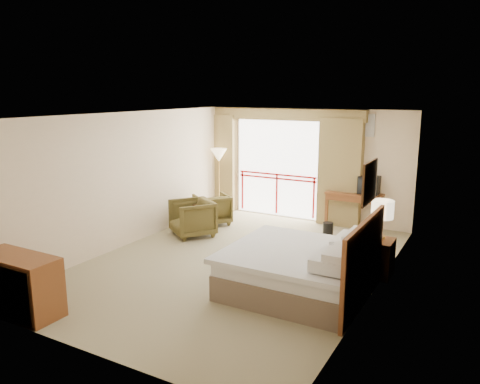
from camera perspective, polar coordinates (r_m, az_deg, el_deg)
The scene contains 29 objects.
floor at distance 8.71m, azimuth -0.37°, elevation -8.63°, with size 7.00×7.00×0.00m, color gray.
ceiling at distance 8.15m, azimuth -0.40°, elevation 9.40°, with size 7.00×7.00×0.00m, color white.
wall_back at distance 11.45m, azimuth 8.28°, elevation 3.29°, with size 5.00×5.00×0.00m, color beige.
wall_front at distance 5.65m, azimuth -18.24°, elevation -6.44°, with size 5.00×5.00×0.00m, color beige.
wall_left at distance 9.78m, azimuth -13.25°, elevation 1.58°, with size 7.00×7.00×0.00m, color beige.
wall_right at distance 7.45m, azimuth 16.61°, elevation -1.88°, with size 7.00×7.00×0.00m, color beige.
balcony_door at distance 11.76m, azimuth 4.58°, elevation 2.88°, with size 2.40×2.40×0.00m, color white.
balcony_railing at distance 11.81m, azimuth 4.51°, elevation 1.00°, with size 2.09×0.03×1.02m.
curtain_left at distance 12.41m, azimuth -2.62°, elevation 3.62°, with size 1.00×0.26×2.50m, color olive.
curtain_right at distance 11.06m, azimuth 12.10°, elevation 2.31°, with size 1.00×0.26×2.50m, color olive.
valance at distance 11.53m, azimuth 4.49°, elevation 9.44°, with size 4.40×0.22×0.28m, color olive.
hvac_vent at distance 10.92m, azimuth 14.82°, elevation 7.87°, with size 0.50×0.04×0.50m, color silver.
bed at distance 7.47m, azimuth 7.48°, elevation -9.28°, with size 2.13×2.06×0.97m.
headboard at distance 7.10m, azimuth 14.86°, elevation -8.39°, with size 0.06×2.10×1.30m, color brown.
framed_art at distance 6.78m, azimuth 15.50°, elevation 1.15°, with size 0.04×0.72×0.60m.
nightstand at distance 8.37m, azimuth 16.56°, elevation -7.71°, with size 0.45×0.53×0.64m, color brown.
table_lamp at distance 8.18m, azimuth 16.99°, elevation -2.12°, with size 0.37×0.37×0.65m.
phone at distance 8.13m, azimuth 16.13°, elevation -5.60°, with size 0.18×0.14×0.08m, color black.
desk at distance 11.11m, azimuth 13.92°, elevation -0.91°, with size 1.27×0.61×0.83m.
tv at distance 10.90m, azimuth 15.45°, elevation 0.82°, with size 0.45×0.36×0.41m.
coffee_maker at distance 11.09m, azimuth 12.19°, elevation 0.85°, with size 0.13×0.13×0.29m, color black.
cup at distance 11.02m, azimuth 12.84°, elevation 0.27°, with size 0.08×0.08×0.11m, color white.
wastebasket at distance 10.47m, azimuth 10.68°, elevation -4.42°, with size 0.22×0.22×0.28m, color black.
armchair_far at distance 11.22m, azimuth -3.38°, elevation -3.85°, with size 0.76×0.78×0.71m, color #443A19.
armchair_near at distance 10.36m, azimuth -5.78°, elevation -5.26°, with size 0.84×0.87×0.79m, color #443A19.
side_table at distance 10.71m, azimuth -4.40°, elevation -2.36°, with size 0.55×0.55×0.60m.
book at distance 10.66m, azimuth -4.42°, elevation -1.35°, with size 0.15×0.21×0.02m, color white.
floor_lamp at distance 12.02m, azimuth -2.60°, elevation 4.20°, with size 0.42×0.42×1.66m.
dresser at distance 7.40m, azimuth -25.38°, elevation -10.17°, with size 1.29×0.55×0.86m.
Camera 1 is at (4.01, -7.08, 3.10)m, focal length 35.00 mm.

